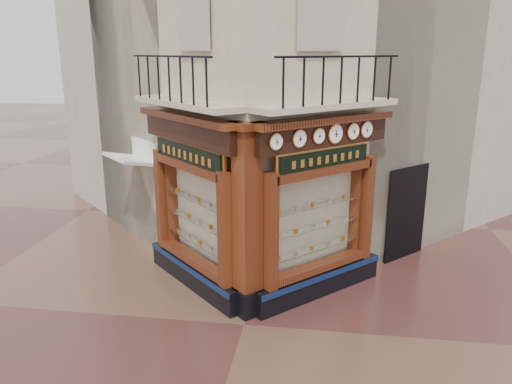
% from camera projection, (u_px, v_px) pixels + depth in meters
% --- Properties ---
extents(ground, '(80.00, 80.00, 0.00)m').
position_uv_depth(ground, '(244.00, 325.00, 9.92)').
color(ground, '#492522').
rests_on(ground, ground).
extents(main_building, '(11.31, 11.31, 12.00)m').
position_uv_depth(main_building, '(279.00, 24.00, 14.15)').
color(main_building, beige).
rests_on(main_building, ground).
extents(neighbour_left, '(11.31, 11.31, 11.00)m').
position_uv_depth(neighbour_left, '(213.00, 43.00, 16.99)').
color(neighbour_left, '#B9B0A1').
rests_on(neighbour_left, ground).
extents(neighbour_right, '(11.31, 11.31, 11.00)m').
position_uv_depth(neighbour_right, '(361.00, 43.00, 16.31)').
color(neighbour_right, '#B9B0A1').
rests_on(neighbour_right, ground).
extents(shopfront_left, '(2.86, 2.86, 3.98)m').
position_uv_depth(shopfront_left, '(193.00, 204.00, 11.07)').
color(shopfront_left, black).
rests_on(shopfront_left, ground).
extents(shopfront_right, '(2.86, 2.86, 3.98)m').
position_uv_depth(shopfront_right, '(320.00, 210.00, 10.69)').
color(shopfront_right, black).
rests_on(shopfront_right, ground).
extents(corner_pilaster, '(0.85, 0.85, 3.98)m').
position_uv_depth(corner_pilaster, '(248.00, 224.00, 9.87)').
color(corner_pilaster, black).
rests_on(corner_pilaster, ground).
extents(balcony, '(5.94, 2.97, 1.03)m').
position_uv_depth(balcony, '(255.00, 104.00, 10.19)').
color(balcony, beige).
rests_on(balcony, ground).
extents(clock_a, '(0.26, 0.26, 0.32)m').
position_uv_depth(clock_a, '(276.00, 142.00, 9.29)').
color(clock_a, '#B57B3C').
rests_on(clock_a, ground).
extents(clock_b, '(0.29, 0.29, 0.35)m').
position_uv_depth(clock_b, '(299.00, 139.00, 9.62)').
color(clock_b, '#B57B3C').
rests_on(clock_b, ground).
extents(clock_c, '(0.26, 0.26, 0.32)m').
position_uv_depth(clock_c, '(319.00, 136.00, 9.92)').
color(clock_c, '#B57B3C').
rests_on(clock_c, ground).
extents(clock_d, '(0.33, 0.33, 0.41)m').
position_uv_depth(clock_d, '(335.00, 134.00, 10.19)').
color(clock_d, '#B57B3C').
rests_on(clock_d, ground).
extents(clock_e, '(0.29, 0.29, 0.36)m').
position_uv_depth(clock_e, '(353.00, 131.00, 10.49)').
color(clock_e, '#B57B3C').
rests_on(clock_e, ground).
extents(clock_f, '(0.29, 0.29, 0.36)m').
position_uv_depth(clock_f, '(366.00, 130.00, 10.73)').
color(clock_f, '#B57B3C').
rests_on(clock_f, ground).
extents(awning, '(1.70, 1.70, 0.27)m').
position_uv_depth(awning, '(136.00, 251.00, 13.61)').
color(awning, white).
rests_on(awning, ground).
extents(signboard_left, '(2.09, 2.09, 0.56)m').
position_uv_depth(signboard_left, '(188.00, 155.00, 10.72)').
color(signboard_left, '#CD8C3C').
rests_on(signboard_left, ground).
extents(signboard_right, '(1.90, 1.90, 0.51)m').
position_uv_depth(signboard_right, '(325.00, 159.00, 10.32)').
color(signboard_right, '#CD8C3C').
rests_on(signboard_right, ground).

